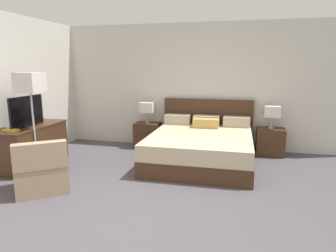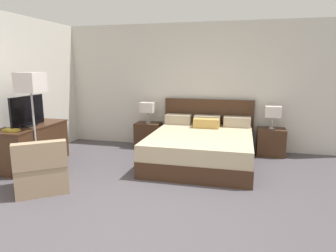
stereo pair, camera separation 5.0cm
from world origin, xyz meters
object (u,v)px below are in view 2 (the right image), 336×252
bed (202,146)px  armchair_by_window (41,171)px  nightstand_right (271,142)px  book_red_cover (11,130)px  dresser (34,145)px  nightstand_left (148,135)px  table_lamp_right (273,112)px  floor_lamp (31,88)px  table_lamp_left (148,107)px  tv (28,112)px

bed → armchair_by_window: bearing=-138.0°
nightstand_right → book_red_cover: size_ratio=2.20×
bed → dresser: bearing=-162.5°
bed → nightstand_left: bed is taller
dresser → armchair_by_window: bearing=-47.9°
book_red_cover → armchair_by_window: (0.83, -0.43, -0.46)m
armchair_by_window → dresser: bearing=132.1°
nightstand_right → table_lamp_right: bearing=90.0°
table_lamp_right → armchair_by_window: size_ratio=0.47×
table_lamp_right → nightstand_right: bearing=-90.0°
table_lamp_right → floor_lamp: 4.38m
table_lamp_left → armchair_by_window: table_lamp_left is taller
table_lamp_left → tv: (-1.60, -1.76, 0.11)m
nightstand_left → tv: tv is taller
bed → floor_lamp: bearing=-155.1°
floor_lamp → table_lamp_right: bearing=27.1°
nightstand_left → table_lamp_right: bearing=0.0°
nightstand_right → tv: tv is taller
dresser → floor_lamp: 1.11m
table_lamp_right → book_red_cover: (-4.15, -2.19, -0.13)m
table_lamp_right → tv: (-4.15, -1.76, 0.11)m
book_red_cover → armchair_by_window: book_red_cover is taller
nightstand_right → armchair_by_window: size_ratio=0.56×
bed → tv: size_ratio=2.67×
bed → table_lamp_right: (1.28, 0.78, 0.58)m
tv → armchair_by_window: (0.84, -0.85, -0.70)m
table_lamp_left → dresser: bearing=-133.5°
dresser → book_red_cover: (0.01, -0.50, 0.37)m
nightstand_left → armchair_by_window: armchair_by_window is taller
table_lamp_right → dresser: table_lamp_right is taller
table_lamp_left → book_red_cover: 2.71m
table_lamp_left → floor_lamp: (-1.31, -1.98, 0.53)m
table_lamp_left → table_lamp_right: same height
nightstand_left → table_lamp_right: size_ratio=1.20×
book_red_cover → floor_lamp: (0.27, 0.20, 0.66)m
nightstand_left → armchair_by_window: size_ratio=0.56×
table_lamp_left → book_red_cover: (-1.59, -2.19, -0.13)m
bed → book_red_cover: size_ratio=8.67×
table_lamp_right → book_red_cover: 4.69m
table_lamp_left → nightstand_left: bearing=-90.0°
table_lamp_left → dresser: (-1.60, -1.68, -0.50)m
tv → book_red_cover: tv is taller
nightstand_right → tv: size_ratio=0.68×
tv → armchair_by_window: bearing=-45.3°
bed → dresser: bed is taller
table_lamp_left → armchair_by_window: bearing=-106.2°
dresser → book_red_cover: 0.63m
nightstand_right → table_lamp_right: 0.61m
dresser → tv: bearing=-88.2°
bed → table_lamp_right: 1.60m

